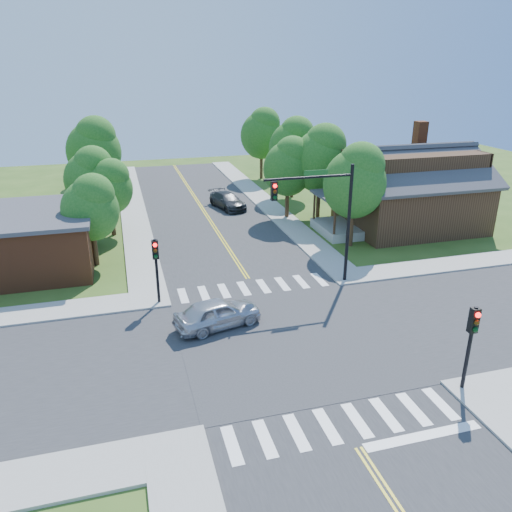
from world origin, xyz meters
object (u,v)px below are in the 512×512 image
object	(u,v)px
signal_pole_nw	(156,260)
car_dgrey	(228,201)
house_ne	(411,187)
car_silver	(218,314)
signal_pole_se	(472,333)
signal_mast_ne	(323,207)

from	to	relation	value
signal_pole_nw	car_dgrey	world-z (taller)	signal_pole_nw
house_ne	car_silver	size ratio (longest dim) A/B	2.76
signal_pole_nw	car_silver	xyz separation A→B (m)	(2.62, -3.39, -1.91)
signal_pole_nw	signal_pole_se	bearing A→B (deg)	-45.00
house_ne	car_dgrey	size ratio (longest dim) A/B	2.56
car_silver	signal_mast_ne	bearing A→B (deg)	-77.81
car_silver	car_dgrey	size ratio (longest dim) A/B	0.93
signal_pole_nw	car_silver	world-z (taller)	signal_pole_nw
signal_pole_se	house_ne	world-z (taller)	house_ne
signal_pole_nw	car_dgrey	bearing A→B (deg)	66.20
signal_mast_ne	signal_pole_se	xyz separation A→B (m)	(1.69, -11.21, -2.19)
car_silver	house_ne	bearing A→B (deg)	-70.41
signal_pole_se	signal_pole_nw	xyz separation A→B (m)	(-11.20, 11.20, 0.00)
house_ne	car_dgrey	bearing A→B (deg)	144.36
car_dgrey	car_silver	bearing A→B (deg)	-118.65
car_dgrey	house_ne	bearing A→B (deg)	-50.40
signal_mast_ne	house_ne	distance (m)	14.23
signal_mast_ne	car_silver	size ratio (longest dim) A/B	1.52
signal_pole_nw	signal_mast_ne	bearing A→B (deg)	0.07
signal_pole_nw	car_dgrey	xyz separation A→B (m)	(7.88, 17.86, -1.97)
signal_mast_ne	car_dgrey	size ratio (longest dim) A/B	1.41
signal_pole_se	car_silver	distance (m)	11.76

